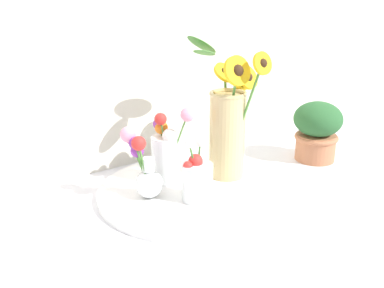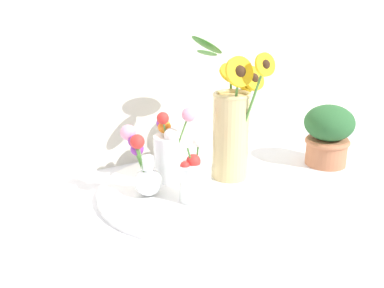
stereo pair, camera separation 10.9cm
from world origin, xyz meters
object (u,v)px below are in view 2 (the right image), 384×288
object	(u,v)px
serving_tray	(192,192)
mason_jar_sunflowers	(232,124)
vase_small_back	(168,150)
potted_plant	(328,133)
vase_bulb_right	(143,167)
vase_small_center	(195,178)

from	to	relation	value
serving_tray	mason_jar_sunflowers	xyz separation A→B (m)	(0.14, 0.02, 0.16)
vase_small_back	potted_plant	bearing A→B (deg)	-12.37
vase_bulb_right	mason_jar_sunflowers	bearing A→B (deg)	-3.24
vase_small_center	vase_bulb_right	size ratio (longest dim) A/B	0.93
vase_bulb_right	potted_plant	bearing A→B (deg)	-5.58
mason_jar_sunflowers	vase_small_back	xyz separation A→B (m)	(-0.16, 0.07, -0.07)
mason_jar_sunflowers	vase_small_back	bearing A→B (deg)	158.13
vase_small_back	mason_jar_sunflowers	bearing A→B (deg)	-21.87
vase_small_center	vase_small_back	xyz separation A→B (m)	(0.00, 0.15, 0.03)
serving_tray	vase_small_back	bearing A→B (deg)	105.14
vase_small_center	vase_bulb_right	distance (m)	0.14
serving_tray	potted_plant	world-z (taller)	potted_plant
vase_small_back	serving_tray	bearing A→B (deg)	-74.86
potted_plant	vase_small_back	bearing A→B (deg)	167.63
mason_jar_sunflowers	potted_plant	distance (m)	0.34
vase_bulb_right	vase_small_back	world-z (taller)	vase_small_back
mason_jar_sunflowers	potted_plant	size ratio (longest dim) A/B	2.09
serving_tray	vase_small_back	size ratio (longest dim) A/B	2.31
serving_tray	mason_jar_sunflowers	world-z (taller)	mason_jar_sunflowers
vase_small_center	vase_bulb_right	xyz separation A→B (m)	(-0.10, 0.09, 0.02)
vase_bulb_right	vase_small_back	bearing A→B (deg)	27.04
potted_plant	vase_small_center	bearing A→B (deg)	-175.86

